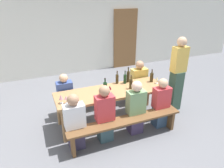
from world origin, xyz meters
The scene contains 23 objects.
ground_plane centered at (0.00, 0.00, 0.00)m, with size 24.00×24.00×0.00m, color slate.
back_wall centered at (0.00, 3.38, 1.60)m, with size 14.00×0.20×3.20m, color silver.
wooden_door centered at (1.85, 3.24, 1.05)m, with size 0.90×0.06×2.10m, color brown.
tasting_table centered at (0.00, 0.00, 0.67)m, with size 2.35×0.74×0.75m.
bench_near centered at (0.00, -0.67, 0.36)m, with size 2.25×0.30×0.45m.
bench_far centered at (0.00, 0.67, 0.36)m, with size 2.25×0.30×0.45m.
wine_bottle_0 centered at (-0.18, -0.07, 0.88)m, with size 0.08×0.08×0.34m.
wine_bottle_1 centered at (0.25, 0.30, 0.86)m, with size 0.07×0.07×0.30m.
wine_bottle_2 centered at (0.41, 0.24, 0.86)m, with size 0.07×0.07×0.30m.
wine_bottle_3 centered at (0.41, -0.06, 0.86)m, with size 0.07×0.07×0.30m.
wine_bottle_4 centered at (0.51, 0.28, 0.88)m, with size 0.07×0.07×0.35m.
wine_bottle_5 centered at (1.01, 0.09, 0.86)m, with size 0.08×0.08×0.30m.
wine_glass_0 centered at (-0.08, -0.09, 0.87)m, with size 0.07×0.07×0.16m.
wine_glass_1 centered at (-1.06, -0.14, 0.87)m, with size 0.08×0.08×0.18m.
wine_glass_2 centered at (-0.98, -0.18, 0.86)m, with size 0.07×0.07×0.16m.
wine_glass_3 centered at (1.07, -0.03, 0.86)m, with size 0.06×0.06×0.15m.
seated_guest_near_0 centered at (-0.92, -0.52, 0.52)m, with size 0.36×0.24×1.08m.
seated_guest_near_1 centered at (-0.36, -0.52, 0.55)m, with size 0.34×0.24×1.15m.
seated_guest_near_2 centered at (0.29, -0.52, 0.54)m, with size 0.36×0.24×1.12m.
seated_guest_near_3 centered at (0.88, -0.52, 0.51)m, with size 0.34×0.24×1.08m.
seated_guest_far_0 centered at (-0.89, 0.52, 0.50)m, with size 0.33×0.24×1.06m.
seated_guest_far_1 centered at (0.93, 0.52, 0.54)m, with size 0.40×0.24×1.13m.
standing_host centered at (1.61, -0.05, 0.87)m, with size 0.33×0.24×1.76m.
Camera 1 is at (-1.46, -3.56, 2.62)m, focal length 32.94 mm.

